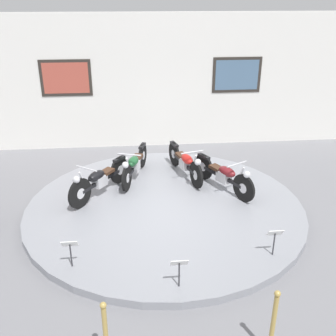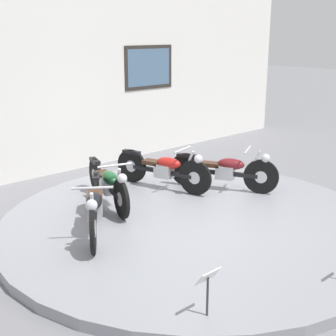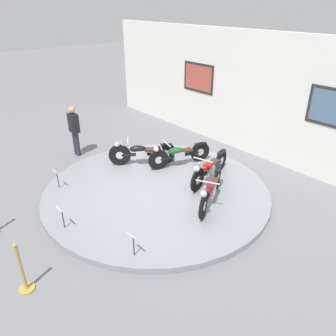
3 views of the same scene
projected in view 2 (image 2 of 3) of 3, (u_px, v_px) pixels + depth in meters
The scene contains 8 objects.
ground_plane at pixel (192, 227), 7.14m from camera, with size 60.00×60.00×0.00m, color slate.
display_platform at pixel (192, 222), 7.12m from camera, with size 5.78×5.78×0.15m, color gray.
back_wall at pixel (54, 82), 9.45m from camera, with size 14.00×0.22×3.75m.
motorcycle_black at pixel (95, 206), 6.50m from camera, with size 1.21×1.65×0.80m.
motorcycle_green at pixel (108, 183), 7.55m from camera, with size 0.70×1.89×0.78m.
motorcycle_red at pixel (164, 168), 8.32m from camera, with size 0.67×1.92×0.79m.
motorcycle_maroon at pixel (225, 170), 8.26m from camera, with size 0.99×1.75×0.78m.
info_placard_front_left at pixel (208, 282), 4.56m from camera, with size 0.26×0.11×0.51m.
Camera 2 is at (-4.69, -4.66, 2.87)m, focal length 50.00 mm.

